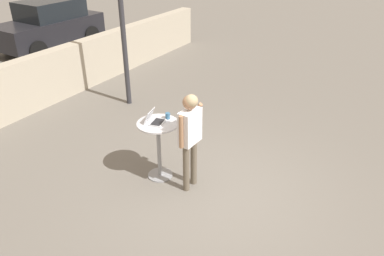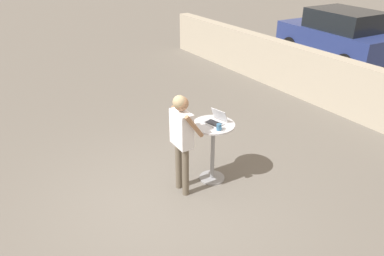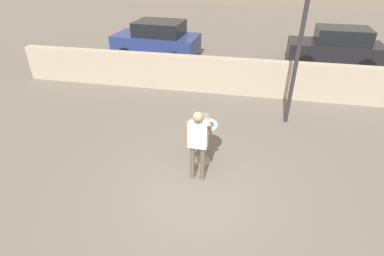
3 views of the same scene
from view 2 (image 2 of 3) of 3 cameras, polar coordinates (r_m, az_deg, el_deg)
The scene contains 7 objects.
ground_plane at distance 6.22m, azimuth -4.04°, elevation -10.89°, with size 50.00×50.00×0.00m, color slate.
pavement_kerb at distance 9.29m, azimuth 25.33°, elevation 4.47°, with size 15.52×0.35×1.30m.
cafe_table at distance 6.33m, azimuth 3.21°, elevation -2.29°, with size 0.71×0.71×1.08m.
laptop at distance 6.17m, azimuth 3.64°, elevation 1.20°, with size 0.36×0.36×0.22m.
coffee_mug at distance 5.95m, azimuth 4.14°, elevation 0.15°, with size 0.12×0.08×0.10m.
standing_person at distance 5.82m, azimuth -1.61°, elevation -0.65°, with size 0.56×0.37×1.73m.
parked_car_near_street at distance 14.02m, azimuth 21.39°, elevation 13.07°, with size 4.10×2.23×1.69m.
Camera 2 is at (4.31, -2.33, 3.82)m, focal length 35.00 mm.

